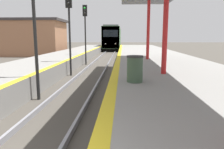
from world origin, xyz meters
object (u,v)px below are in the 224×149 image
(signal_far, at_px, (85,24))
(signal_mid, at_px, (69,19))
(train, at_px, (113,38))
(trash_bin, at_px, (135,69))
(signal_near, at_px, (33,6))

(signal_far, bearing_deg, signal_mid, -90.45)
(signal_far, bearing_deg, train, 87.20)
(signal_mid, relative_size, trash_bin, 5.67)
(train, bearing_deg, signal_near, -92.00)
(signal_near, distance_m, signal_far, 10.61)
(signal_far, relative_size, trash_bin, 5.67)
(signal_near, distance_m, signal_mid, 5.31)
(signal_mid, bearing_deg, train, 87.61)
(signal_near, height_order, trash_bin, signal_near)
(signal_near, relative_size, trash_bin, 5.67)
(train, bearing_deg, signal_mid, -92.39)
(trash_bin, bearing_deg, signal_far, 107.42)
(signal_near, xyz_separation_m, signal_far, (0.02, 10.61, 0.00))
(signal_near, bearing_deg, train, 88.00)
(train, relative_size, trash_bin, 20.76)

